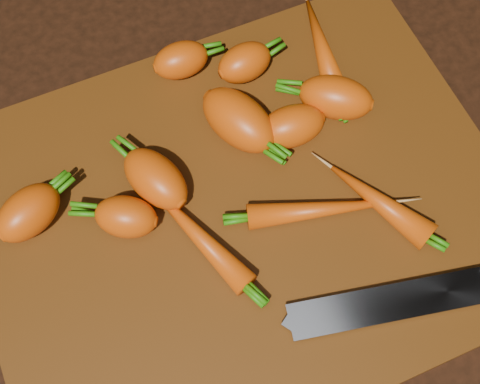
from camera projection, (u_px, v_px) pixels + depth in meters
name	position (u px, v px, depth m)	size (l,w,h in m)	color
ground	(244.00, 216.00, 0.65)	(2.00, 2.00, 0.01)	black
cutting_board	(244.00, 211.00, 0.64)	(0.50, 0.40, 0.01)	#4D2608
carrot_0	(28.00, 213.00, 0.61)	(0.07, 0.04, 0.04)	#CB4504
carrot_1	(126.00, 217.00, 0.61)	(0.06, 0.04, 0.04)	#CB4504
carrot_2	(239.00, 120.00, 0.64)	(0.09, 0.05, 0.05)	#CB4504
carrot_3	(156.00, 179.00, 0.62)	(0.07, 0.04, 0.04)	#CB4504
carrot_4	(292.00, 126.00, 0.65)	(0.07, 0.04, 0.04)	#CB4504
carrot_5	(181.00, 60.00, 0.68)	(0.06, 0.04, 0.04)	#CB4504
carrot_6	(336.00, 97.00, 0.66)	(0.07, 0.04, 0.04)	#CB4504
carrot_7	(322.00, 50.00, 0.69)	(0.13, 0.03, 0.03)	#CB4504
carrot_8	(322.00, 209.00, 0.62)	(0.14, 0.02, 0.02)	#CB4504
carrot_9	(379.00, 202.00, 0.62)	(0.11, 0.03, 0.03)	#CB4504
carrot_10	(195.00, 232.00, 0.61)	(0.14, 0.02, 0.02)	#CB4504
carrot_11	(245.00, 63.00, 0.68)	(0.06, 0.04, 0.04)	#CB4504
knife	(409.00, 299.00, 0.59)	(0.29, 0.09, 0.02)	gray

